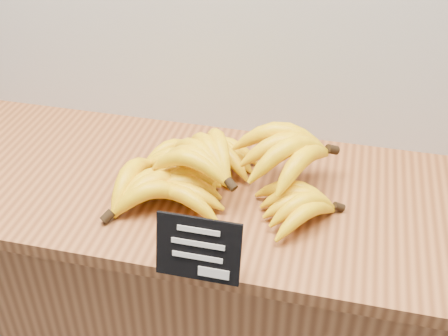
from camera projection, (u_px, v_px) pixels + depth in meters
counter at (228, 328)px, 1.53m from camera, size 1.34×0.50×0.90m
counter_top at (229, 194)px, 1.26m from camera, size 1.52×0.54×0.03m
chalkboard_sign at (198, 249)px, 1.00m from camera, size 0.16×0.03×0.12m
banana_pile at (216, 171)px, 1.22m from camera, size 0.55×0.37×0.13m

